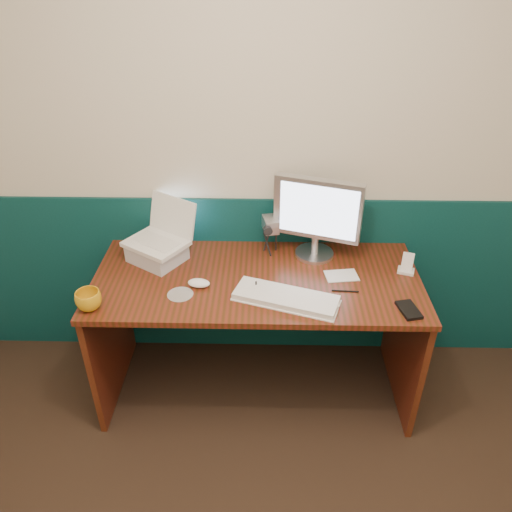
{
  "coord_description": "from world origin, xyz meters",
  "views": [
    {
      "loc": [
        -0.05,
        -0.62,
        2.14
      ],
      "look_at": [
        -0.09,
        1.23,
        0.97
      ],
      "focal_mm": 35.0,
      "sensor_mm": 36.0,
      "label": 1
    }
  ],
  "objects_px": {
    "desk": "(257,336)",
    "keyboard": "(286,298)",
    "monitor": "(317,218)",
    "laptop": "(154,224)",
    "camcorder": "(270,234)",
    "mug": "(89,300)"
  },
  "relations": [
    {
      "from": "laptop",
      "to": "monitor",
      "type": "bearing_deg",
      "value": 37.93
    },
    {
      "from": "monitor",
      "to": "camcorder",
      "type": "xyz_separation_m",
      "value": [
        -0.23,
        0.02,
        -0.11
      ]
    },
    {
      "from": "monitor",
      "to": "mug",
      "type": "xyz_separation_m",
      "value": [
        -1.04,
        -0.48,
        -0.17
      ]
    },
    {
      "from": "laptop",
      "to": "camcorder",
      "type": "xyz_separation_m",
      "value": [
        0.58,
        0.09,
        -0.1
      ]
    },
    {
      "from": "camcorder",
      "to": "monitor",
      "type": "bearing_deg",
      "value": -17.53
    },
    {
      "from": "mug",
      "to": "camcorder",
      "type": "height_order",
      "value": "camcorder"
    },
    {
      "from": "keyboard",
      "to": "laptop",
      "type": "bearing_deg",
      "value": 171.35
    },
    {
      "from": "laptop",
      "to": "camcorder",
      "type": "relative_size",
      "value": 1.29
    },
    {
      "from": "desk",
      "to": "camcorder",
      "type": "xyz_separation_m",
      "value": [
        0.07,
        0.24,
        0.49
      ]
    },
    {
      "from": "monitor",
      "to": "keyboard",
      "type": "height_order",
      "value": "monitor"
    },
    {
      "from": "laptop",
      "to": "keyboard",
      "type": "relative_size",
      "value": 0.61
    },
    {
      "from": "desk",
      "to": "keyboard",
      "type": "relative_size",
      "value": 3.39
    },
    {
      "from": "desk",
      "to": "camcorder",
      "type": "bearing_deg",
      "value": 74.63
    },
    {
      "from": "desk",
      "to": "camcorder",
      "type": "distance_m",
      "value": 0.55
    },
    {
      "from": "laptop",
      "to": "keyboard",
      "type": "xyz_separation_m",
      "value": [
        0.65,
        -0.33,
        -0.19
      ]
    },
    {
      "from": "keyboard",
      "to": "mug",
      "type": "xyz_separation_m",
      "value": [
        -0.88,
        -0.08,
        0.03
      ]
    },
    {
      "from": "desk",
      "to": "mug",
      "type": "bearing_deg",
      "value": -160.77
    },
    {
      "from": "keyboard",
      "to": "camcorder",
      "type": "xyz_separation_m",
      "value": [
        -0.07,
        0.42,
        0.1
      ]
    },
    {
      "from": "camcorder",
      "to": "laptop",
      "type": "bearing_deg",
      "value": 176.36
    },
    {
      "from": "laptop",
      "to": "keyboard",
      "type": "bearing_deg",
      "value": 6.11
    },
    {
      "from": "desk",
      "to": "keyboard",
      "type": "distance_m",
      "value": 0.45
    },
    {
      "from": "laptop",
      "to": "desk",
      "type": "bearing_deg",
      "value": 16.82
    }
  ]
}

